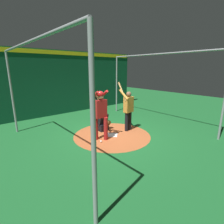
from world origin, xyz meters
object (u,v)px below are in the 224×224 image
object	(u,v)px
batter	(100,111)
catcher	(103,122)
visitor	(128,108)
home_plate	(112,135)
baseball_0	(101,141)
bat_rack	(96,101)

from	to	relation	value
batter	catcher	bearing A→B (deg)	137.36
catcher	visitor	distance (m)	1.21
batter	visitor	size ratio (longest dim) A/B	1.06
visitor	batter	bearing A→B (deg)	-93.99
batter	visitor	xyz separation A→B (m)	(-0.04, 1.47, -0.14)
home_plate	visitor	world-z (taller)	visitor
batter	baseball_0	distance (m)	1.10
bat_rack	baseball_0	bearing A→B (deg)	-33.47
home_plate	batter	xyz separation A→B (m)	(0.04, -0.59, 1.10)
bat_rack	batter	bearing A→B (deg)	-33.39
home_plate	catcher	xyz separation A→B (m)	(-0.65, 0.05, 0.36)
batter	baseball_0	bearing A→B (deg)	-34.95
visitor	baseball_0	bearing A→B (deg)	-86.12
bat_rack	visitor	bearing A→B (deg)	-17.79
visitor	bat_rack	size ratio (longest dim) A/B	1.92
home_plate	batter	size ratio (longest dim) A/B	0.20
baseball_0	catcher	bearing A→B (deg)	139.13
visitor	baseball_0	xyz separation A→B (m)	(0.27, -1.63, -0.92)
bat_rack	home_plate	bearing A→B (deg)	-27.84
home_plate	baseball_0	xyz separation A→B (m)	(0.27, -0.75, 0.03)
batter	catcher	distance (m)	1.19
batter	catcher	world-z (taller)	batter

